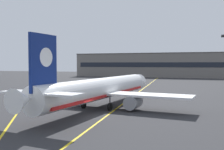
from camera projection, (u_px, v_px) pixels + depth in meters
The scene contains 6 objects.
ground_plane at pixel (89, 117), 38.77m from camera, with size 400.00×400.00×0.00m, color #2D2D30.
taxiway_centreline at pixel (136, 94), 67.18m from camera, with size 0.30×180.00×0.01m, color yellow.
taxiway_lead_in_stripe at pixel (20, 109), 45.12m from camera, with size 0.30×60.00×0.01m, color yellow.
airliner_foreground at pixel (101, 89), 46.56m from camera, with size 32.34×41.50×11.65m.
safety_cone_by_nose_gear at pixel (132, 96), 61.88m from camera, with size 0.44×0.44×0.55m.
terminal_building at pixel (185, 65), 149.35m from camera, with size 132.85×12.40×14.37m.
Camera 1 is at (15.51, -35.36, 7.95)m, focal length 41.52 mm.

